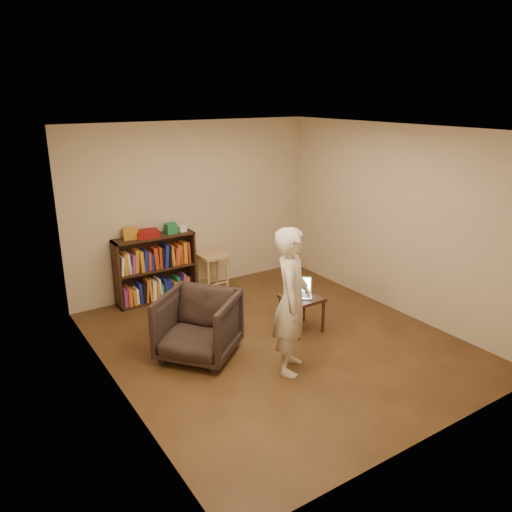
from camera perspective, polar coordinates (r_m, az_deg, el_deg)
floor at (r=6.38m, az=2.41°, el=-9.73°), size 4.50×4.50×0.00m
ceiling at (r=5.65m, az=2.76°, el=14.26°), size 4.50×4.50×0.00m
wall_back at (r=7.76m, az=-7.15°, el=5.53°), size 4.00×0.00×4.00m
wall_left at (r=5.05m, az=-16.28°, el=-2.09°), size 0.00×4.50×4.50m
wall_right at (r=7.19m, az=15.70°, el=3.97°), size 0.00×4.50×4.50m
bookshelf at (r=7.58m, az=-11.41°, el=-1.79°), size 1.20×0.30×1.00m
box_yellow at (r=7.30m, az=-14.14°, el=2.52°), size 0.23×0.19×0.16m
red_cloth at (r=7.34m, az=-12.32°, el=2.51°), size 0.35×0.28×0.11m
box_green at (r=7.46m, az=-9.71°, el=3.13°), size 0.16×0.16×0.15m
box_white at (r=7.56m, az=-8.46°, el=3.12°), size 0.12×0.12×0.09m
stool at (r=7.78m, az=-4.99°, el=-0.59°), size 0.42×0.42×0.60m
armchair at (r=5.92m, az=-6.62°, el=-7.94°), size 1.19×1.19×0.78m
side_table at (r=6.52m, az=5.26°, el=-5.29°), size 0.46×0.46×0.47m
laptop at (r=6.52m, az=5.07°, el=-4.01°), size 0.41×0.40×0.22m
person at (r=5.44m, az=4.11°, el=-5.19°), size 0.70×0.72×1.66m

